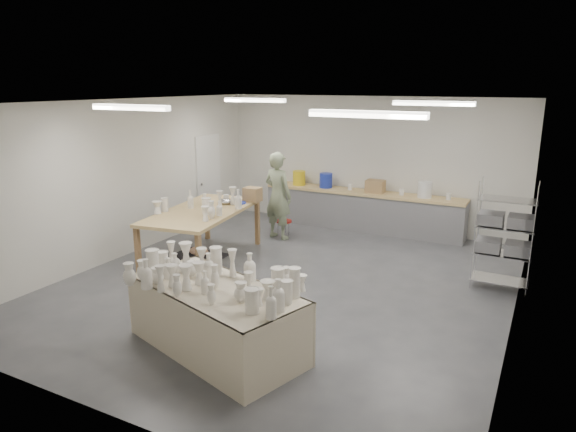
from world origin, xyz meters
The scene contains 9 objects.
room centered at (-0.11, 0.08, 2.06)m, with size 8.00×8.02×3.00m.
back_counter centered at (-0.01, 3.68, 0.49)m, with size 4.60×0.60×1.24m.
wire_shelf centered at (3.20, 1.40, 0.92)m, with size 0.88×0.48×1.80m.
drying_table centered at (0.21, -2.37, 0.47)m, with size 2.58×1.81×1.21m.
work_table centered at (-1.89, 0.38, 0.97)m, with size 1.67×2.78×1.34m.
rug centered at (-2.17, 0.43, 0.01)m, with size 1.00×0.70×0.02m, color black.
cat centered at (-2.15, 0.41, 0.11)m, with size 0.45×0.35×0.17m.
potter centered at (-1.39, 2.23, 0.94)m, with size 0.69×0.45×1.88m, color gray.
red_stool centered at (-1.39, 2.50, 0.29)m, with size 0.42×0.42×0.33m.
Camera 1 is at (3.75, -7.20, 3.29)m, focal length 32.00 mm.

